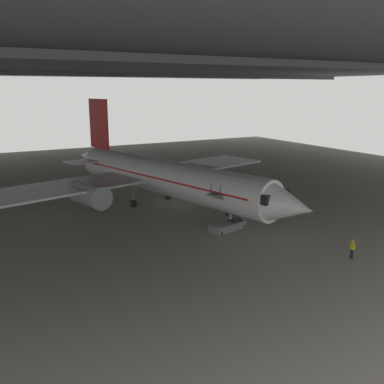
{
  "coord_description": "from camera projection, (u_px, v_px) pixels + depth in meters",
  "views": [
    {
      "loc": [
        -21.13,
        -44.19,
        13.3
      ],
      "look_at": [
        0.33,
        -5.44,
        2.64
      ],
      "focal_mm": 40.18,
      "sensor_mm": 36.0,
      "label": 1
    }
  ],
  "objects": [
    {
      "name": "crew_worker_by_stairs",
      "position": [
        227.0,
        208.0,
        45.86
      ],
      "size": [
        0.34,
        0.51,
        1.57
      ],
      "color": "#232838",
      "rests_on": "ground_plane"
    },
    {
      "name": "crew_worker_near_nose",
      "position": [
        352.0,
        248.0,
        34.34
      ],
      "size": [
        0.26,
        0.55,
        1.58
      ],
      "color": "#232838",
      "rests_on": "ground_plane"
    },
    {
      "name": "boarding_stairs",
      "position": [
        227.0,
        222.0,
        41.47
      ],
      "size": [
        4.52,
        2.4,
        4.77
      ],
      "color": "slate",
      "rests_on": "ground_plane"
    },
    {
      "name": "ground_plane",
      "position": [
        167.0,
        205.0,
        50.65
      ],
      "size": [
        110.0,
        110.0,
        0.0
      ],
      "primitive_type": "plane",
      "color": "gray"
    },
    {
      "name": "hangar_structure",
      "position": [
        121.0,
        63.0,
        58.43
      ],
      "size": [
        121.0,
        99.0,
        17.33
      ],
      "color": "#4C4F54",
      "rests_on": "ground_plane"
    },
    {
      "name": "airplane_main",
      "position": [
        163.0,
        177.0,
        48.88
      ],
      "size": [
        37.66,
        38.31,
        12.02
      ],
      "color": "white",
      "rests_on": "ground_plane"
    }
  ]
}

